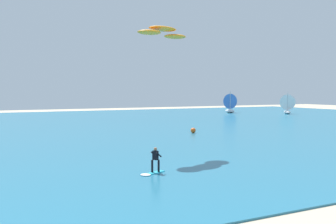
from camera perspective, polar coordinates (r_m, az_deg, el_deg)
The scene contains 6 objects.
ocean at distance 59.26m, azimuth -13.94°, elevation -2.16°, with size 160.00×90.00×0.10m, color #236B89.
kitesurfer at distance 25.12m, azimuth -2.16°, elevation -7.69°, with size 2.01×1.31×1.67m.
kite at distance 32.77m, azimuth -0.80°, elevation 11.71°, with size 5.57×3.57×0.81m.
sailboat_anchored_offshore at distance 94.69m, azimuth 17.18°, elevation 1.16°, with size 4.28×4.52×5.03m.
sailboat_mid_right at distance 96.34m, azimuth 8.96°, elevation 1.34°, with size 3.99×4.60×5.21m.
marker_buoy at distance 48.92m, azimuth 3.73°, elevation -2.73°, with size 0.66×0.66×0.66m, color #E55919.
Camera 1 is at (-13.30, -5.90, 5.41)m, focal length 41.28 mm.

